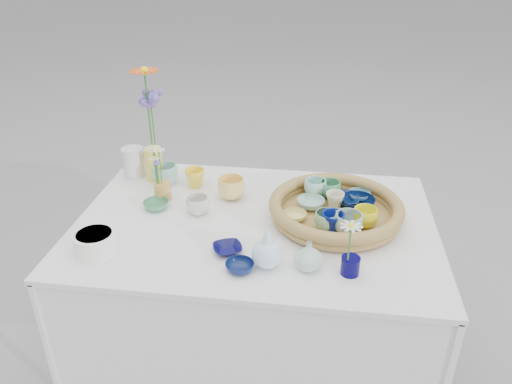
# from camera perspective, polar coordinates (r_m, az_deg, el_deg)

# --- Properties ---
(ground) EXTENTS (80.00, 80.00, 0.00)m
(ground) POSITION_cam_1_polar(r_m,az_deg,el_deg) (2.26, -0.07, -20.07)
(ground) COLOR gray
(display_table) EXTENTS (1.26, 0.86, 0.77)m
(display_table) POSITION_cam_1_polar(r_m,az_deg,el_deg) (2.26, -0.07, -20.07)
(display_table) COLOR white
(display_table) RESTS_ON ground
(wicker_tray) EXTENTS (0.47, 0.47, 0.08)m
(wicker_tray) POSITION_cam_1_polar(r_m,az_deg,el_deg) (1.78, 9.09, -2.01)
(wicker_tray) COLOR olive
(wicker_tray) RESTS_ON display_table
(tray_ceramic_0) EXTENTS (0.13, 0.13, 0.03)m
(tray_ceramic_0) POSITION_cam_1_polar(r_m,az_deg,el_deg) (1.87, 9.94, -0.86)
(tray_ceramic_0) COLOR #081D49
(tray_ceramic_0) RESTS_ON wicker_tray
(tray_ceramic_1) EXTENTS (0.16, 0.16, 0.04)m
(tray_ceramic_1) POSITION_cam_1_polar(r_m,az_deg,el_deg) (1.84, 11.54, -1.22)
(tray_ceramic_1) COLOR #051439
(tray_ceramic_1) RESTS_ON wicker_tray
(tray_ceramic_2) EXTENTS (0.11, 0.11, 0.07)m
(tray_ceramic_2) POSITION_cam_1_polar(r_m,az_deg,el_deg) (1.73, 12.37, -2.85)
(tray_ceramic_2) COLOR yellow
(tray_ceramic_2) RESTS_ON wicker_tray
(tray_ceramic_3) EXTENTS (0.11, 0.11, 0.03)m
(tray_ceramic_3) POSITION_cam_1_polar(r_m,az_deg,el_deg) (1.74, 9.22, -3.04)
(tray_ceramic_3) COLOR #61A388
(tray_ceramic_3) RESTS_ON wicker_tray
(tray_ceramic_4) EXTENTS (0.11, 0.11, 0.06)m
(tray_ceramic_4) POSITION_cam_1_polar(r_m,az_deg,el_deg) (1.69, 8.04, -3.27)
(tray_ceramic_4) COLOR #83BA8A
(tray_ceramic_4) RESTS_ON wicker_tray
(tray_ceramic_5) EXTENTS (0.11, 0.11, 0.03)m
(tray_ceramic_5) POSITION_cam_1_polar(r_m,az_deg,el_deg) (1.82, 6.28, -1.30)
(tray_ceramic_5) COLOR #97C3B2
(tray_ceramic_5) RESTS_ON wicker_tray
(tray_ceramic_6) EXTENTS (0.11, 0.11, 0.07)m
(tray_ceramic_6) POSITION_cam_1_polar(r_m,az_deg,el_deg) (1.89, 6.78, 0.48)
(tray_ceramic_6) COLOR #A9E2D8
(tray_ceramic_6) RESTS_ON wicker_tray
(tray_ceramic_7) EXTENTS (0.08, 0.08, 0.06)m
(tray_ceramic_7) POSITION_cam_1_polar(r_m,az_deg,el_deg) (1.82, 8.99, -0.96)
(tray_ceramic_7) COLOR beige
(tray_ceramic_7) RESTS_ON wicker_tray
(tray_ceramic_8) EXTENTS (0.09, 0.09, 0.03)m
(tray_ceramic_8) POSITION_cam_1_polar(r_m,az_deg,el_deg) (1.91, 11.73, -0.39)
(tray_ceramic_8) COLOR #71B9D7
(tray_ceramic_8) RESTS_ON wicker_tray
(tray_ceramic_9) EXTENTS (0.09, 0.09, 0.07)m
(tray_ceramic_9) POSITION_cam_1_polar(r_m,az_deg,el_deg) (1.68, 8.76, -3.44)
(tray_ceramic_9) COLOR navy
(tray_ceramic_9) RESTS_ON wicker_tray
(tray_ceramic_10) EXTENTS (0.11, 0.11, 0.03)m
(tray_ceramic_10) POSITION_cam_1_polar(r_m,az_deg,el_deg) (1.74, 4.45, -2.76)
(tray_ceramic_10) COLOR #DDD170
(tray_ceramic_10) RESTS_ON wicker_tray
(tray_ceramic_11) EXTENTS (0.13, 0.13, 0.08)m
(tray_ceramic_11) POSITION_cam_1_polar(r_m,az_deg,el_deg) (1.67, 10.48, -3.60)
(tray_ceramic_11) COLOR #9DBEAF
(tray_ceramic_11) RESTS_ON wicker_tray
(tray_ceramic_12) EXTENTS (0.10, 0.10, 0.06)m
(tray_ceramic_12) POSITION_cam_1_polar(r_m,az_deg,el_deg) (1.89, 8.43, 0.31)
(tray_ceramic_12) COLOR #4B9C68
(tray_ceramic_12) RESTS_ON wicker_tray
(loose_ceramic_0) EXTENTS (0.09, 0.09, 0.07)m
(loose_ceramic_0) POSITION_cam_1_polar(r_m,az_deg,el_deg) (2.00, -6.99, 1.61)
(loose_ceramic_0) COLOR yellow
(loose_ceramic_0) RESTS_ON display_table
(loose_ceramic_1) EXTENTS (0.12, 0.12, 0.08)m
(loose_ceramic_1) POSITION_cam_1_polar(r_m,az_deg,el_deg) (1.90, -2.85, 0.43)
(loose_ceramic_1) COLOR #FFD66F
(loose_ceramic_1) RESTS_ON display_table
(loose_ceramic_2) EXTENTS (0.10, 0.10, 0.03)m
(loose_ceramic_2) POSITION_cam_1_polar(r_m,az_deg,el_deg) (1.88, -11.35, -1.47)
(loose_ceramic_2) COLOR #43885B
(loose_ceramic_2) RESTS_ON display_table
(loose_ceramic_3) EXTENTS (0.10, 0.10, 0.07)m
(loose_ceramic_3) POSITION_cam_1_polar(r_m,az_deg,el_deg) (1.81, -6.66, -1.53)
(loose_ceramic_3) COLOR silver
(loose_ceramic_3) RESTS_ON display_table
(loose_ceramic_4) EXTENTS (0.12, 0.12, 0.02)m
(loose_ceramic_4) POSITION_cam_1_polar(r_m,az_deg,el_deg) (1.61, -3.27, -6.51)
(loose_ceramic_4) COLOR #0B0B45
(loose_ceramic_4) RESTS_ON display_table
(loose_ceramic_5) EXTENTS (0.12, 0.12, 0.08)m
(loose_ceramic_5) POSITION_cam_1_polar(r_m,az_deg,el_deg) (2.04, -10.37, 1.97)
(loose_ceramic_5) COLOR #88C0BD
(loose_ceramic_5) RESTS_ON display_table
(loose_ceramic_6) EXTENTS (0.11, 0.11, 0.03)m
(loose_ceramic_6) POSITION_cam_1_polar(r_m,az_deg,el_deg) (1.52, -1.88, -8.55)
(loose_ceramic_6) COLOR #0C1A4B
(loose_ceramic_6) RESTS_ON display_table
(fluted_bowl) EXTENTS (0.18, 0.18, 0.07)m
(fluted_bowl) POSITION_cam_1_polar(r_m,az_deg,el_deg) (1.67, -17.89, -5.54)
(fluted_bowl) COLOR white
(fluted_bowl) RESTS_ON display_table
(bud_vase_paleblue) EXTENTS (0.12, 0.12, 0.14)m
(bud_vase_paleblue) POSITION_cam_1_polar(r_m,az_deg,el_deg) (1.51, 1.26, -6.30)
(bud_vase_paleblue) COLOR #C6E9FA
(bud_vase_paleblue) RESTS_ON display_table
(bud_vase_seafoam) EXTENTS (0.09, 0.09, 0.09)m
(bud_vase_seafoam) POSITION_cam_1_polar(r_m,az_deg,el_deg) (1.52, 6.01, -7.24)
(bud_vase_seafoam) COLOR #A9CCBE
(bud_vase_seafoam) RESTS_ON display_table
(bud_vase_cobalt) EXTENTS (0.07, 0.07, 0.06)m
(bud_vase_cobalt) POSITION_cam_1_polar(r_m,az_deg,el_deg) (1.53, 10.72, -8.27)
(bud_vase_cobalt) COLOR #04003D
(bud_vase_cobalt) RESTS_ON display_table
(single_daisy) EXTENTS (0.09, 0.09, 0.14)m
(single_daisy) POSITION_cam_1_polar(r_m,az_deg,el_deg) (1.47, 10.63, -5.81)
(single_daisy) COLOR white
(single_daisy) RESTS_ON bud_vase_cobalt
(tall_vase_yellow) EXTENTS (0.09, 0.09, 0.14)m
(tall_vase_yellow) POSITION_cam_1_polar(r_m,az_deg,el_deg) (2.08, -11.58, 3.20)
(tall_vase_yellow) COLOR #E9DA4D
(tall_vase_yellow) RESTS_ON display_table
(gerbera) EXTENTS (0.17, 0.17, 0.33)m
(gerbera) POSITION_cam_1_polar(r_m,az_deg,el_deg) (2.01, -12.20, 9.09)
(gerbera) COLOR #FF5D16
(gerbera) RESTS_ON tall_vase_yellow
(hydrangea) EXTENTS (0.10, 0.10, 0.28)m
(hydrangea) POSITION_cam_1_polar(r_m,az_deg,el_deg) (2.02, -11.68, 7.56)
(hydrangea) COLOR #7053A5
(hydrangea) RESTS_ON tall_vase_yellow
(white_pitcher) EXTENTS (0.14, 0.11, 0.12)m
(white_pitcher) POSITION_cam_1_polar(r_m,az_deg,el_deg) (2.13, -13.81, 3.34)
(white_pitcher) COLOR silver
(white_pitcher) RESTS_ON display_table
(daisy_cup) EXTENTS (0.08, 0.08, 0.07)m
(daisy_cup) POSITION_cam_1_polar(r_m,az_deg,el_deg) (1.93, -10.63, 0.13)
(daisy_cup) COLOR gold
(daisy_cup) RESTS_ON display_table
(daisy_posy) EXTENTS (0.09, 0.09, 0.14)m
(daisy_posy) POSITION_cam_1_polar(r_m,az_deg,el_deg) (1.88, -11.19, 2.94)
(daisy_posy) COLOR white
(daisy_posy) RESTS_ON daisy_cup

